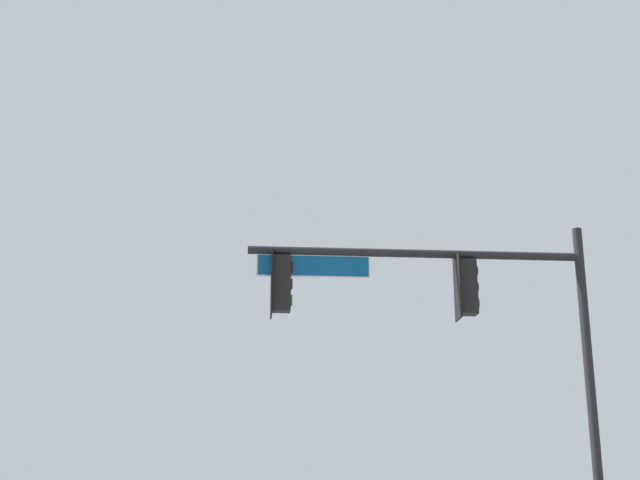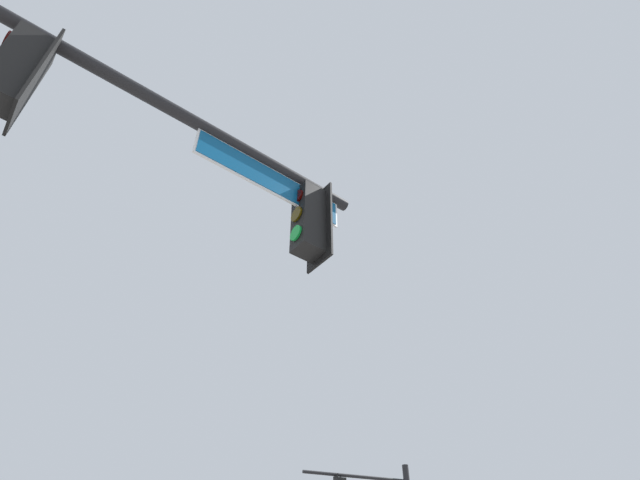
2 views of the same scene
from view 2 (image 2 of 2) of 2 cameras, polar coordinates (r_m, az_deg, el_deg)
signal_pole_near at (r=5.65m, az=-29.53°, el=11.45°), size 6.64×1.61×7.16m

